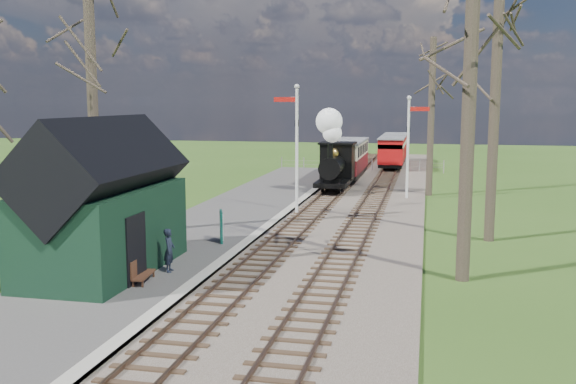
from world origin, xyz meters
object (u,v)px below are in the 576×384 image
object	(u,v)px
coach	(347,157)
red_carriage_b	(395,147)
semaphore_near	(295,140)
station_shed	(103,205)
locomotive	(334,156)
sign_board	(221,226)
person	(169,250)
red_carriage_a	(392,152)
bench	(141,271)
semaphore_far	(409,139)

from	to	relation	value
coach	red_carriage_b	world-z (taller)	coach
coach	red_carriage_b	bearing A→B (deg)	78.86
red_carriage_b	semaphore_near	bearing A→B (deg)	-97.12
station_shed	semaphore_near	world-z (taller)	semaphore_near
locomotive	red_carriage_b	distance (m)	19.47
locomotive	sign_board	size ratio (longest dim) A/B	4.11
coach	person	world-z (taller)	coach
station_shed	semaphore_near	bearing A→B (deg)	73.62
locomotive	red_carriage_a	world-z (taller)	locomotive
locomotive	person	world-z (taller)	locomotive
semaphore_near	coach	bearing A→B (deg)	86.80
red_carriage_b	red_carriage_a	bearing A→B (deg)	-90.00
station_shed	red_carriage_b	bearing A→B (deg)	79.97
semaphore_near	locomotive	size ratio (longest dim) A/B	1.28
station_shed	red_carriage_a	distance (m)	34.20
red_carriage_b	coach	bearing A→B (deg)	-101.14
person	bench	bearing A→B (deg)	154.75
bench	person	bearing A→B (deg)	73.07
semaphore_far	semaphore_near	bearing A→B (deg)	-130.60
coach	sign_board	size ratio (longest dim) A/B	6.58
station_shed	semaphore_near	size ratio (longest dim) A/B	1.01
person	red_carriage_b	bearing A→B (deg)	-15.61
sign_board	person	distance (m)	4.38
semaphore_near	sign_board	bearing A→B (deg)	-100.28
station_shed	sign_board	bearing A→B (deg)	64.96
coach	bench	bearing A→B (deg)	-95.82
semaphore_far	coach	xyz separation A→B (m)	(-4.37, 7.77, -1.73)
person	semaphore_far	bearing A→B (deg)	-29.15
station_shed	locomotive	bearing A→B (deg)	77.73
bench	red_carriage_a	bearing A→B (deg)	81.21
station_shed	semaphore_near	distance (m)	12.58
semaphore_near	station_shed	bearing A→B (deg)	-106.38
semaphore_near	bench	world-z (taller)	semaphore_near
red_carriage_b	locomotive	bearing A→B (deg)	-97.72
semaphore_near	locomotive	world-z (taller)	semaphore_near
red_carriage_b	person	size ratio (longest dim) A/B	3.65
station_shed	semaphore_far	distance (m)	20.01
red_carriage_a	red_carriage_b	bearing A→B (deg)	90.00
semaphore_near	red_carriage_a	distance (m)	21.85
coach	semaphore_far	bearing A→B (deg)	-60.64
bench	semaphore_far	bearing A→B (deg)	69.43
semaphore_far	person	distance (m)	19.04
semaphore_far	sign_board	size ratio (longest dim) A/B	4.85
locomotive	red_carriage_b	world-z (taller)	locomotive
red_carriage_b	sign_board	xyz separation A→B (m)	(-4.69, -34.26, -0.66)
coach	sign_board	xyz separation A→B (m)	(-2.09, -21.05, -0.83)
semaphore_far	red_carriage_b	world-z (taller)	semaphore_far
semaphore_near	red_carriage_b	xyz separation A→B (m)	(3.37, 26.98, -2.17)
red_carriage_b	bench	bearing A→B (deg)	-97.60
semaphore_far	sign_board	distance (m)	14.98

